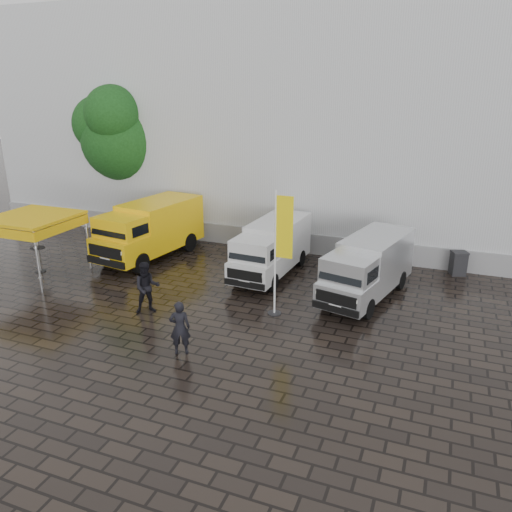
{
  "coord_description": "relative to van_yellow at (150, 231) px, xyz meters",
  "views": [
    {
      "loc": [
        5.34,
        -14.82,
        7.92
      ],
      "look_at": [
        -1.31,
        2.2,
        1.63
      ],
      "focal_mm": 35.0,
      "sensor_mm": 36.0,
      "label": 1
    }
  ],
  "objects": [
    {
      "name": "ground",
      "position": [
        7.67,
        -4.56,
        -1.32
      ],
      "size": [
        120.0,
        120.0,
        0.0
      ],
      "primitive_type": "plane",
      "color": "black",
      "rests_on": "ground"
    },
    {
      "name": "exhibition_hall",
      "position": [
        9.67,
        11.44,
        4.68
      ],
      "size": [
        44.0,
        16.0,
        12.0
      ],
      "primitive_type": "cube",
      "color": "silver",
      "rests_on": "ground"
    },
    {
      "name": "hall_plinth",
      "position": [
        9.67,
        3.39,
        -0.82
      ],
      "size": [
        44.0,
        0.15,
        1.0
      ],
      "primitive_type": "cube",
      "color": "gray",
      "rests_on": "ground"
    },
    {
      "name": "van_yellow",
      "position": [
        0.0,
        0.0,
        0.0
      ],
      "size": [
        2.99,
        5.99,
        2.65
      ],
      "primitive_type": null,
      "rotation": [
        0.0,
        0.0,
        -0.14
      ],
      "color": "yellow",
      "rests_on": "ground"
    },
    {
      "name": "van_white",
      "position": [
        6.16,
        -0.04,
        -0.17
      ],
      "size": [
        2.07,
        5.4,
        2.3
      ],
      "primitive_type": null,
      "rotation": [
        0.0,
        0.0,
        -0.06
      ],
      "color": "silver",
      "rests_on": "ground"
    },
    {
      "name": "van_silver",
      "position": [
        10.46,
        -1.02,
        -0.15
      ],
      "size": [
        3.0,
        5.68,
        2.34
      ],
      "primitive_type": null,
      "rotation": [
        0.0,
        0.0,
        -0.23
      ],
      "color": "silver",
      "rests_on": "ground"
    },
    {
      "name": "canopy_tent",
      "position": [
        -3.24,
        -3.84,
        1.2
      ],
      "size": [
        3.19,
        3.19,
        2.69
      ],
      "color": "silver",
      "rests_on": "ground"
    },
    {
      "name": "flagpole",
      "position": [
        7.8,
        -3.74,
        1.21
      ],
      "size": [
        0.88,
        0.5,
        4.58
      ],
      "color": "black",
      "rests_on": "ground"
    },
    {
      "name": "tree",
      "position": [
        -4.31,
        4.48,
        3.98
      ],
      "size": [
        4.6,
        4.6,
        8.26
      ],
      "color": "black",
      "rests_on": "ground"
    },
    {
      "name": "cocktail_table",
      "position": [
        -3.56,
        -3.45,
        -0.76
      ],
      "size": [
        0.6,
        0.6,
        1.13
      ],
      "primitive_type": "cylinder",
      "color": "black",
      "rests_on": "ground"
    },
    {
      "name": "wheelie_bin",
      "position": [
        13.79,
        2.94,
        -0.79
      ],
      "size": [
        0.82,
        0.82,
        1.06
      ],
      "primitive_type": "cube",
      "rotation": [
        0.0,
        0.0,
        0.34
      ],
      "color": "black",
      "rests_on": "ground"
    },
    {
      "name": "person_front",
      "position": [
        5.85,
        -7.46,
        -0.45
      ],
      "size": [
        0.76,
        0.65,
        1.76
      ],
      "primitive_type": "imported",
      "rotation": [
        0.0,
        0.0,
        3.57
      ],
      "color": "black",
      "rests_on": "ground"
    },
    {
      "name": "person_tent",
      "position": [
        3.25,
        -5.27,
        -0.36
      ],
      "size": [
        1.19,
        1.15,
        1.93
      ],
      "primitive_type": "imported",
      "rotation": [
        0.0,
        0.0,
        0.65
      ],
      "color": "black",
      "rests_on": "ground"
    }
  ]
}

